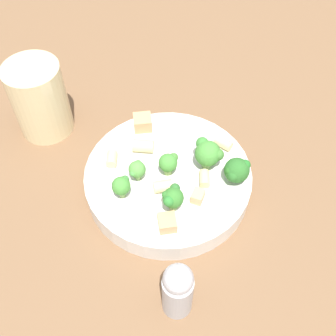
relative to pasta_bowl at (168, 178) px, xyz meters
name	(u,v)px	position (x,y,z in m)	size (l,w,h in m)	color
ground_plane	(168,186)	(0.00, 0.00, -0.02)	(2.00, 2.00, 0.00)	brown
pasta_bowl	(168,178)	(0.00, 0.00, 0.00)	(0.22, 0.22, 0.03)	silver
broccoli_floret_0	(237,170)	(0.07, 0.06, 0.03)	(0.03, 0.03, 0.04)	#9EC175
broccoli_floret_1	(208,153)	(0.02, 0.05, 0.04)	(0.04, 0.03, 0.04)	#84AD60
broccoli_floret_2	(173,198)	(0.04, -0.03, 0.04)	(0.03, 0.03, 0.04)	#93B766
broccoli_floret_3	(121,186)	(-0.01, -0.07, 0.03)	(0.02, 0.03, 0.03)	#93B766
broccoli_floret_4	(137,169)	(-0.02, -0.04, 0.03)	(0.02, 0.02, 0.03)	#84AD60
broccoli_floret_5	(168,160)	(0.00, 0.00, 0.03)	(0.02, 0.02, 0.03)	#93B766
rigatoni_0	(112,159)	(-0.06, -0.04, 0.02)	(0.01, 0.01, 0.02)	beige
rigatoni_1	(205,179)	(0.04, 0.03, 0.02)	(0.01, 0.01, 0.02)	beige
rigatoni_2	(223,143)	(0.02, 0.09, 0.02)	(0.01, 0.01, 0.02)	beige
rigatoni_3	(144,146)	(-0.05, 0.00, 0.02)	(0.02, 0.02, 0.03)	beige
rigatoni_4	(163,186)	(0.02, -0.02, 0.02)	(0.02, 0.02, 0.02)	beige
chicken_chunk_0	(198,196)	(0.06, 0.00, 0.02)	(0.02, 0.01, 0.01)	tan
chicken_chunk_1	(167,223)	(0.06, -0.05, 0.02)	(0.02, 0.02, 0.02)	tan
chicken_chunk_2	(143,123)	(-0.08, 0.03, 0.02)	(0.02, 0.02, 0.02)	tan
drinking_glass	(41,103)	(-0.20, -0.06, 0.03)	(0.08, 0.08, 0.11)	beige
pepper_shaker	(178,290)	(0.13, -0.10, 0.03)	(0.03, 0.03, 0.09)	#B2B2B7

